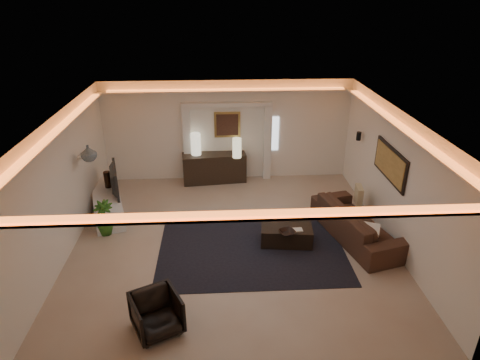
{
  "coord_description": "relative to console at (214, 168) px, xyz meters",
  "views": [
    {
      "loc": [
        -0.27,
        -7.84,
        5.2
      ],
      "look_at": [
        0.2,
        0.6,
        1.25
      ],
      "focal_mm": 31.05,
      "sensor_mm": 36.0,
      "label": 1
    }
  ],
  "objects": [
    {
      "name": "pilaster_left",
      "position": [
        -0.75,
        0.15,
        0.7
      ],
      "size": [
        0.22,
        0.2,
        2.2
      ],
      "primitive_type": "cube",
      "color": "silver",
      "rests_on": "ground"
    },
    {
      "name": "cove_soffit",
      "position": [
        0.4,
        -3.25,
        2.22
      ],
      "size": [
        7.0,
        7.0,
        0.04
      ],
      "primitive_type": "cube",
      "color": "silver",
      "rests_on": "ceiling"
    },
    {
      "name": "lamp_right",
      "position": [
        0.65,
        -0.28,
        0.69
      ],
      "size": [
        0.32,
        0.32,
        0.56
      ],
      "primitive_type": "cylinder",
      "rotation": [
        0.0,
        0.0,
        -0.34
      ],
      "color": "#FDF5C0",
      "rests_on": "console"
    },
    {
      "name": "plant",
      "position": [
        -2.52,
        -2.71,
        0.0
      ],
      "size": [
        0.49,
        0.49,
        0.81
      ],
      "primitive_type": "imported",
      "rotation": [
        0.0,
        0.0,
        -0.09
      ],
      "color": "#2B601A",
      "rests_on": "ground"
    },
    {
      "name": "throw_pillow",
      "position": [
        3.55,
        -2.2,
        0.15
      ],
      "size": [
        0.2,
        0.47,
        0.45
      ],
      "primitive_type": "cube",
      "rotation": [
        0.0,
        0.0,
        -0.14
      ],
      "color": "#CAB787",
      "rests_on": "sofa"
    },
    {
      "name": "figurine",
      "position": [
        -2.75,
        -1.22,
        0.24
      ],
      "size": [
        0.2,
        0.2,
        0.44
      ],
      "primitive_type": "cylinder",
      "rotation": [
        0.0,
        0.0,
        -0.33
      ],
      "color": "black",
      "rests_on": "media_ledge"
    },
    {
      "name": "art_panel_frame",
      "position": [
        3.87,
        -2.95,
        1.3
      ],
      "size": [
        0.04,
        1.64,
        0.74
      ],
      "primitive_type": "cube",
      "color": "black",
      "rests_on": "wall_right"
    },
    {
      "name": "coffee_table",
      "position": [
        1.59,
        -3.34,
        -0.2
      ],
      "size": [
        1.18,
        0.73,
        0.42
      ],
      "primitive_type": "cube",
      "rotation": [
        0.0,
        0.0,
        -0.11
      ],
      "color": "black",
      "rests_on": "ground"
    },
    {
      "name": "tv",
      "position": [
        -2.58,
        -1.56,
        0.4
      ],
      "size": [
        1.23,
        0.47,
        0.71
      ],
      "primitive_type": "imported",
      "rotation": [
        0.0,
        0.0,
        1.83
      ],
      "color": "black",
      "rests_on": "media_ledge"
    },
    {
      "name": "painting_canvas",
      "position": [
        0.4,
        0.19,
        1.25
      ],
      "size": [
        0.62,
        0.02,
        0.62
      ],
      "primitive_type": "cube",
      "color": "#4C2D1E",
      "rests_on": "wall_back"
    },
    {
      "name": "area_rug",
      "position": [
        0.8,
        -3.45,
        -0.39
      ],
      "size": [
        4.0,
        3.0,
        0.01
      ],
      "primitive_type": "cube",
      "color": "black",
      "rests_on": "ground"
    },
    {
      "name": "throw_blanket",
      "position": [
        3.22,
        -3.71,
        0.15
      ],
      "size": [
        0.7,
        0.64,
        0.06
      ],
      "primitive_type": "cube",
      "rotation": [
        0.0,
        0.0,
        -0.42
      ],
      "color": "beige",
      "rests_on": "sofa"
    },
    {
      "name": "wall_left",
      "position": [
        -3.1,
        -3.25,
        1.05
      ],
      "size": [
        0.0,
        7.0,
        7.0
      ],
      "primitive_type": "plane",
      "rotation": [
        1.57,
        0.0,
        1.57
      ],
      "color": "white",
      "rests_on": "ground"
    },
    {
      "name": "wall_front",
      "position": [
        0.4,
        -6.75,
        1.05
      ],
      "size": [
        7.0,
        0.0,
        7.0
      ],
      "primitive_type": "plane",
      "rotation": [
        -1.57,
        0.0,
        0.0
      ],
      "color": "white",
      "rests_on": "ground"
    },
    {
      "name": "floor",
      "position": [
        0.4,
        -3.25,
        -0.4
      ],
      "size": [
        7.0,
        7.0,
        0.0
      ],
      "primitive_type": "plane",
      "color": "tan",
      "rests_on": "ground"
    },
    {
      "name": "painting_frame",
      "position": [
        0.4,
        0.22,
        1.25
      ],
      "size": [
        0.74,
        0.04,
        0.74
      ],
      "primitive_type": "cube",
      "color": "tan",
      "rests_on": "wall_back"
    },
    {
      "name": "wall_back",
      "position": [
        0.4,
        0.25,
        1.05
      ],
      "size": [
        7.0,
        0.0,
        7.0
      ],
      "primitive_type": "plane",
      "rotation": [
        1.57,
        0.0,
        0.0
      ],
      "color": "white",
      "rests_on": "ground"
    },
    {
      "name": "armchair",
      "position": [
        -0.95,
        -5.8,
        -0.05
      ],
      "size": [
        1.0,
        1.01,
        0.69
      ],
      "primitive_type": "imported",
      "rotation": [
        0.0,
        0.0,
        0.46
      ],
      "color": "black",
      "rests_on": "ground"
    },
    {
      "name": "art_panel_gold",
      "position": [
        3.84,
        -2.95,
        1.3
      ],
      "size": [
        0.02,
        1.5,
        0.62
      ],
      "primitive_type": "cube",
      "color": "tan",
      "rests_on": "wall_right"
    },
    {
      "name": "wall_right",
      "position": [
        3.9,
        -3.25,
        1.05
      ],
      "size": [
        0.0,
        7.0,
        7.0
      ],
      "primitive_type": "plane",
      "rotation": [
        1.57,
        0.0,
        -1.57
      ],
      "color": "white",
      "rests_on": "ground"
    },
    {
      "name": "wall_sconce",
      "position": [
        3.78,
        -1.05,
        1.28
      ],
      "size": [
        0.12,
        0.12,
        0.22
      ],
      "primitive_type": "cylinder",
      "color": "black",
      "rests_on": "wall_right"
    },
    {
      "name": "media_ledge",
      "position": [
        -2.75,
        -1.54,
        -0.18
      ],
      "size": [
        1.38,
        2.66,
        0.48
      ],
      "primitive_type": "cube",
      "rotation": [
        0.0,
        0.0,
        0.3
      ],
      "color": "silver",
      "rests_on": "ground"
    },
    {
      "name": "lamp_left",
      "position": [
        -0.5,
        0.0,
        0.69
      ],
      "size": [
        0.35,
        0.35,
        0.62
      ],
      "primitive_type": "cylinder",
      "rotation": [
        0.0,
        0.0,
        0.29
      ],
      "color": "white",
      "rests_on": "console"
    },
    {
      "name": "ginger_jar",
      "position": [
        -2.75,
        -2.34,
        1.45
      ],
      "size": [
        0.4,
        0.4,
        0.36
      ],
      "primitive_type": "imported",
      "rotation": [
        0.0,
        0.0,
        0.15
      ],
      "color": "#4B5970",
      "rests_on": "wall_niche"
    },
    {
      "name": "pilaster_right",
      "position": [
        1.55,
        0.15,
        0.7
      ],
      "size": [
        0.22,
        0.2,
        2.2
      ],
      "primitive_type": "cube",
      "color": "silver",
      "rests_on": "ground"
    },
    {
      "name": "magazine",
      "position": [
        1.8,
        -3.5,
        0.02
      ],
      "size": [
        0.22,
        0.17,
        0.03
      ],
      "primitive_type": "cube",
      "rotation": [
        0.0,
        0.0,
        0.04
      ],
      "color": "beige",
      "rests_on": "coffee_table"
    },
    {
      "name": "bowl",
      "position": [
        1.55,
        -3.65,
        0.05
      ],
      "size": [
        0.44,
        0.44,
        0.08
      ],
      "primitive_type": "imported",
      "rotation": [
        0.0,
        0.0,
        0.36
      ],
      "color": "black",
      "rests_on": "coffee_table"
    },
    {
      "name": "sofa",
      "position": [
        3.2,
        -3.21,
        -0.03
      ],
      "size": [
        2.74,
        1.63,
        0.75
      ],
      "primitive_type": "imported",
      "rotation": [
        0.0,
        0.0,
        1.83
      ],
      "color": "#522F24",
      "rests_on": "ground"
    },
    {
      "name": "console",
      "position": [
        0.0,
        0.0,
        0.0
      ],
      "size": [
        1.85,
        0.75,
        0.9
      ],
      "primitive_type": "cube",
      "rotation": [
        0.0,
        0.0,
        0.1
      ],
      "color": "black",
      "rests_on": "ground"
    },
    {
      "name": "daylight_slit",
      "position": [
        1.75,
        0.23,
        0.95
      ],
      "size": [
        0.25,
        0.03,
        1.0
      ],
      "primitive_type": "cube",
      "color": "white",
      "rests_on": "wall_back"
    },
    {
      "name": "ceiling",
      "position": [
        0.4,
        -3.25,
        2.5
      ],
      "size": [
        7.0,
        7.0,
        0.0
      ],
      "primitive_type": "plane",
      "rotation": [
        3.14,
        0.0,
        0.0
      ],
      "color": "white",
      "rests_on": "ground"
    },
    {
      "name": "alcove_header",
      "position": [
        0.4,
        0.15,
        1.85
      ],
      "size": [
        2.52,
        0.2,
        0.12
      ],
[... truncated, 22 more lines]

